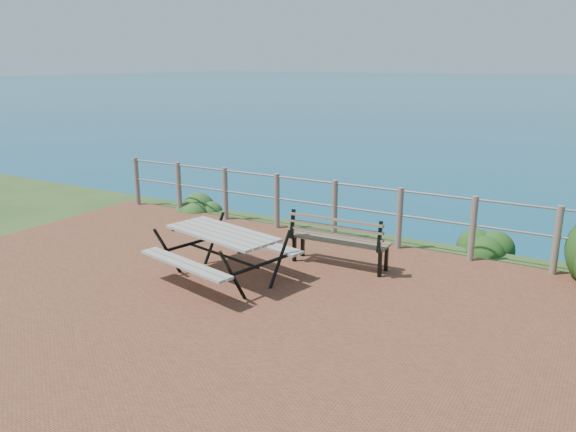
# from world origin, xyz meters

# --- Properties ---
(ground) EXTENTS (10.00, 7.00, 0.12)m
(ground) POSITION_xyz_m (0.00, 0.00, 0.00)
(ground) COLOR brown
(ground) RESTS_ON ground
(safety_railing) EXTENTS (9.40, 0.10, 1.00)m
(safety_railing) POSITION_xyz_m (0.00, 3.35, 0.57)
(safety_railing) COLOR #6B5B4C
(safety_railing) RESTS_ON ground
(picnic_table) EXTENTS (1.76, 1.40, 0.70)m
(picnic_table) POSITION_xyz_m (-0.47, 0.80, 0.45)
(picnic_table) COLOR gray
(picnic_table) RESTS_ON ground
(park_bench) EXTENTS (1.47, 0.41, 0.83)m
(park_bench) POSITION_xyz_m (0.68, 2.11, 0.55)
(park_bench) COLOR brown
(park_bench) RESTS_ON ground
(shrub_lip_west) EXTENTS (0.77, 0.77, 0.51)m
(shrub_lip_west) POSITION_xyz_m (-3.22, 3.68, 0.00)
(shrub_lip_west) COLOR #224E1D
(shrub_lip_west) RESTS_ON ground
(shrub_lip_east) EXTENTS (0.78, 0.78, 0.52)m
(shrub_lip_east) POSITION_xyz_m (2.41, 4.14, 0.00)
(shrub_lip_east) COLOR #154515
(shrub_lip_east) RESTS_ON ground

